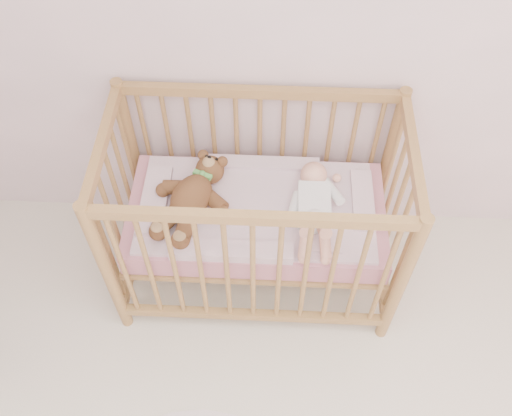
# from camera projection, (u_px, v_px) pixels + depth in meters

# --- Properties ---
(wall_back) EXTENTS (4.00, 0.02, 2.70)m
(wall_back) POSITION_uv_depth(u_px,v_px,m) (318.00, 12.00, 2.28)
(wall_back) COLOR beige
(wall_back) RESTS_ON floor
(crib) EXTENTS (1.36, 0.76, 1.00)m
(crib) POSITION_uv_depth(u_px,v_px,m) (256.00, 215.00, 2.73)
(crib) COLOR #B4834C
(crib) RESTS_ON floor
(mattress) EXTENTS (1.22, 0.62, 0.13)m
(mattress) POSITION_uv_depth(u_px,v_px,m) (256.00, 216.00, 2.75)
(mattress) COLOR #CC7F8B
(mattress) RESTS_ON crib
(blanket) EXTENTS (1.10, 0.58, 0.06)m
(blanket) POSITION_uv_depth(u_px,v_px,m) (256.00, 207.00, 2.68)
(blanket) COLOR #D291A8
(blanket) RESTS_ON mattress
(baby) EXTENTS (0.28, 0.57, 0.14)m
(baby) POSITION_uv_depth(u_px,v_px,m) (314.00, 203.00, 2.61)
(baby) COLOR white
(baby) RESTS_ON blanket
(teddy_bear) EXTENTS (0.56, 0.65, 0.15)m
(teddy_bear) POSITION_uv_depth(u_px,v_px,m) (191.00, 197.00, 2.61)
(teddy_bear) COLOR brown
(teddy_bear) RESTS_ON blanket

